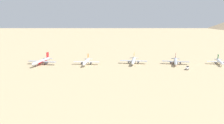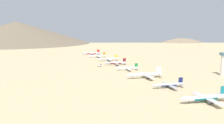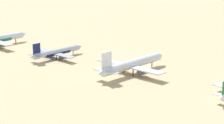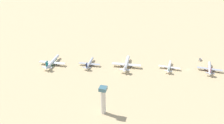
# 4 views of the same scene
# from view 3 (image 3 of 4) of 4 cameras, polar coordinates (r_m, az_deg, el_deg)

# --- Properties ---
(parked_jet_5) EXTENTS (48.76, 39.68, 14.05)m
(parked_jet_5) POSITION_cam_3_polar(r_m,az_deg,el_deg) (217.00, 2.54, -0.31)
(parked_jet_5) COLOR silver
(parked_jet_5) RESTS_ON ground
(parked_jet_6) EXTENTS (36.82, 29.94, 10.61)m
(parked_jet_6) POSITION_cam_3_polar(r_m,az_deg,el_deg) (248.68, -7.17, 1.27)
(parked_jet_6) COLOR #B2B7C1
(parked_jet_6) RESTS_ON ground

